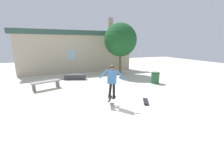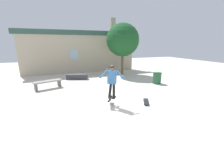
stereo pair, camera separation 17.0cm
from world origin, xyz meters
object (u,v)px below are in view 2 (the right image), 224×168
at_px(park_bench, 48,83).
at_px(skate_ledge, 77,77).
at_px(trash_bin, 157,78).
at_px(skater, 112,79).
at_px(tree_right, 123,40).
at_px(skateboard_resting, 146,101).
at_px(skateboard_flipping, 110,100).

relative_size(park_bench, skate_ledge, 1.01).
bearing_deg(park_bench, trash_bin, -29.67).
xyz_separation_m(skate_ledge, skater, (0.73, -5.75, 1.00)).
height_order(tree_right, skater, tree_right).
bearing_deg(skater, trash_bin, -20.82).
xyz_separation_m(tree_right, skater, (-3.30, -6.15, -1.75)).
height_order(tree_right, park_bench, tree_right).
distance_m(tree_right, park_bench, 6.98).
xyz_separation_m(tree_right, skate_ledge, (-4.03, -0.40, -2.76)).
height_order(park_bench, skater, skater).
relative_size(park_bench, skater, 1.15).
height_order(park_bench, skateboard_resting, park_bench).
xyz_separation_m(park_bench, trash_bin, (6.98, -1.37, 0.05)).
bearing_deg(skateboard_flipping, park_bench, 62.88).
relative_size(park_bench, trash_bin, 2.17).
bearing_deg(tree_right, skateboard_flipping, -118.98).
distance_m(park_bench, skateboard_flipping, 4.62).
bearing_deg(park_bench, skater, -72.84).
distance_m(skate_ledge, trash_bin, 5.97).
height_order(skate_ledge, skateboard_resting, skate_ledge).
xyz_separation_m(park_bench, skateboard_resting, (4.33, -4.11, -0.29)).
height_order(skateboard_flipping, skateboard_resting, skateboard_flipping).
xyz_separation_m(park_bench, skater, (2.74, -3.81, 0.85)).
distance_m(park_bench, trash_bin, 7.12).
bearing_deg(park_bench, skate_ledge, 25.27).
xyz_separation_m(skate_ledge, skateboard_resting, (2.32, -6.05, -0.14)).
height_order(trash_bin, skateboard_resting, trash_bin).
distance_m(tree_right, skater, 7.19).
bearing_deg(skater, skate_ledge, 46.47).
xyz_separation_m(skate_ledge, trash_bin, (4.97, -3.30, 0.20)).
bearing_deg(park_bench, skateboard_flipping, -73.52).
relative_size(skate_ledge, skateboard_flipping, 2.43).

